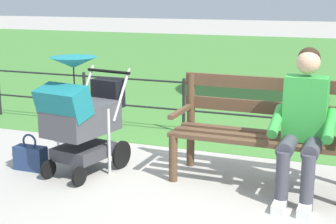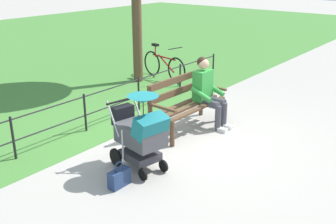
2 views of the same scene
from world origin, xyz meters
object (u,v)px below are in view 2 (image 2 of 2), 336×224
Objects in this scene: stroller at (141,132)px; bicycle at (164,65)px; park_bench at (185,101)px; person_on_bench at (207,90)px; handbag at (119,178)px.

bicycle is (-4.00, -2.83, -0.23)m from stroller.
park_bench is 0.47m from person_on_bench.
park_bench is at bearing -166.80° from handbag.
bicycle reaches higher than handbag.
bicycle is at bearing -126.72° from person_on_bench.
person_on_bench is at bearing -173.56° from handbag.
park_bench is 4.35× the size of handbag.
person_on_bench is 2.65m from handbag.
person_on_bench reaches higher than stroller.
handbag is at bearing 6.44° from person_on_bench.
handbag is 0.23× the size of bicycle.
stroller is 3.11× the size of handbag.
bicycle is at bearing -134.30° from park_bench.
stroller is (2.04, 0.20, -0.08)m from person_on_bench.
person_on_bench is at bearing -174.33° from stroller.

